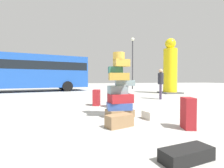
{
  "coord_description": "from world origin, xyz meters",
  "views": [
    {
      "loc": [
        -1.1,
        -4.73,
        1.08
      ],
      "look_at": [
        0.21,
        0.81,
        0.91
      ],
      "focal_mm": 26.53,
      "sensor_mm": 36.0,
      "label": 1
    }
  ],
  "objects_px": {
    "suitcase_black_upright_blue": "(121,103)",
    "suitcase_cream_white_trunk": "(157,114)",
    "suitcase_slate_right_side": "(112,100)",
    "suitcase_maroon_foreground_far": "(188,113)",
    "suitcase_maroon_behind_tower": "(97,98)",
    "suitcase_tower": "(120,92)",
    "parked_bus": "(23,70)",
    "lamp_post": "(133,55)",
    "person_bearded_onlooker": "(161,81)",
    "suitcase_black_foreground_near": "(187,154)",
    "yellow_dummy_statue": "(170,69)",
    "suitcase_brown_left_side": "(119,121)"
  },
  "relations": [
    {
      "from": "suitcase_brown_left_side",
      "to": "suitcase_maroon_foreground_far",
      "type": "bearing_deg",
      "value": -38.45
    },
    {
      "from": "suitcase_black_foreground_near",
      "to": "parked_bus",
      "type": "relative_size",
      "value": 0.07
    },
    {
      "from": "suitcase_black_upright_blue",
      "to": "suitcase_slate_right_side",
      "type": "height_order",
      "value": "suitcase_slate_right_side"
    },
    {
      "from": "suitcase_slate_right_side",
      "to": "suitcase_maroon_foreground_far",
      "type": "bearing_deg",
      "value": -75.8
    },
    {
      "from": "lamp_post",
      "to": "person_bearded_onlooker",
      "type": "bearing_deg",
      "value": -100.66
    },
    {
      "from": "parked_bus",
      "to": "suitcase_tower",
      "type": "bearing_deg",
      "value": -77.02
    },
    {
      "from": "suitcase_tower",
      "to": "yellow_dummy_statue",
      "type": "xyz_separation_m",
      "value": [
        5.92,
        6.7,
        1.15
      ]
    },
    {
      "from": "suitcase_tower",
      "to": "suitcase_brown_left_side",
      "type": "height_order",
      "value": "suitcase_tower"
    },
    {
      "from": "yellow_dummy_statue",
      "to": "suitcase_maroon_behind_tower",
      "type": "bearing_deg",
      "value": -143.89
    },
    {
      "from": "lamp_post",
      "to": "suitcase_black_upright_blue",
      "type": "bearing_deg",
      "value": -112.7
    },
    {
      "from": "suitcase_maroon_behind_tower",
      "to": "suitcase_tower",
      "type": "bearing_deg",
      "value": -59.94
    },
    {
      "from": "suitcase_black_upright_blue",
      "to": "yellow_dummy_statue",
      "type": "height_order",
      "value": "yellow_dummy_statue"
    },
    {
      "from": "suitcase_tower",
      "to": "suitcase_black_upright_blue",
      "type": "relative_size",
      "value": 2.75
    },
    {
      "from": "suitcase_cream_white_trunk",
      "to": "parked_bus",
      "type": "xyz_separation_m",
      "value": [
        -6.45,
        11.39,
        1.73
      ]
    },
    {
      "from": "suitcase_tower",
      "to": "suitcase_maroon_behind_tower",
      "type": "bearing_deg",
      "value": 100.24
    },
    {
      "from": "suitcase_maroon_foreground_far",
      "to": "suitcase_slate_right_side",
      "type": "height_order",
      "value": "suitcase_maroon_foreground_far"
    },
    {
      "from": "suitcase_black_foreground_near",
      "to": "suitcase_maroon_foreground_far",
      "type": "relative_size",
      "value": 1.07
    },
    {
      "from": "parked_bus",
      "to": "lamp_post",
      "type": "height_order",
      "value": "lamp_post"
    },
    {
      "from": "suitcase_black_foreground_near",
      "to": "lamp_post",
      "type": "xyz_separation_m",
      "value": [
        4.81,
        15.03,
        3.58
      ]
    },
    {
      "from": "yellow_dummy_statue",
      "to": "suitcase_cream_white_trunk",
      "type": "bearing_deg",
      "value": -124.81
    },
    {
      "from": "person_bearded_onlooker",
      "to": "parked_bus",
      "type": "xyz_separation_m",
      "value": [
        -8.78,
        7.48,
        0.86
      ]
    },
    {
      "from": "suitcase_black_upright_blue",
      "to": "suitcase_cream_white_trunk",
      "type": "distance_m",
      "value": 2.4
    },
    {
      "from": "suitcase_cream_white_trunk",
      "to": "suitcase_brown_left_side",
      "type": "bearing_deg",
      "value": -168.84
    },
    {
      "from": "suitcase_cream_white_trunk",
      "to": "suitcase_brown_left_side",
      "type": "relative_size",
      "value": 1.29
    },
    {
      "from": "suitcase_maroon_foreground_far",
      "to": "lamp_post",
      "type": "distance_m",
      "value": 14.71
    },
    {
      "from": "suitcase_tower",
      "to": "suitcase_black_foreground_near",
      "type": "bearing_deg",
      "value": -87.06
    },
    {
      "from": "suitcase_slate_right_side",
      "to": "yellow_dummy_statue",
      "type": "height_order",
      "value": "yellow_dummy_statue"
    },
    {
      "from": "lamp_post",
      "to": "yellow_dummy_statue",
      "type": "bearing_deg",
      "value": -80.19
    },
    {
      "from": "suitcase_maroon_foreground_far",
      "to": "suitcase_tower",
      "type": "bearing_deg",
      "value": 141.02
    },
    {
      "from": "suitcase_cream_white_trunk",
      "to": "person_bearded_onlooker",
      "type": "distance_m",
      "value": 4.64
    },
    {
      "from": "suitcase_black_foreground_near",
      "to": "parked_bus",
      "type": "height_order",
      "value": "parked_bus"
    },
    {
      "from": "suitcase_maroon_behind_tower",
      "to": "suitcase_maroon_foreground_far",
      "type": "height_order",
      "value": "suitcase_maroon_foreground_far"
    },
    {
      "from": "suitcase_black_foreground_near",
      "to": "suitcase_maroon_foreground_far",
      "type": "xyz_separation_m",
      "value": [
        0.97,
        1.22,
        0.25
      ]
    },
    {
      "from": "person_bearded_onlooker",
      "to": "suitcase_maroon_behind_tower",
      "type": "bearing_deg",
      "value": -37.36
    },
    {
      "from": "suitcase_tower",
      "to": "suitcase_cream_white_trunk",
      "type": "bearing_deg",
      "value": -24.43
    },
    {
      "from": "suitcase_tower",
      "to": "parked_bus",
      "type": "distance_m",
      "value": 12.31
    },
    {
      "from": "lamp_post",
      "to": "suitcase_tower",
      "type": "bearing_deg",
      "value": -111.92
    },
    {
      "from": "suitcase_black_upright_blue",
      "to": "person_bearded_onlooker",
      "type": "distance_m",
      "value": 3.21
    },
    {
      "from": "person_bearded_onlooker",
      "to": "lamp_post",
      "type": "height_order",
      "value": "lamp_post"
    },
    {
      "from": "parked_bus",
      "to": "lamp_post",
      "type": "distance_m",
      "value": 10.69
    },
    {
      "from": "suitcase_tower",
      "to": "person_bearded_onlooker",
      "type": "xyz_separation_m",
      "value": [
        3.29,
        3.48,
        0.26
      ]
    },
    {
      "from": "suitcase_tower",
      "to": "suitcase_maroon_foreground_far",
      "type": "xyz_separation_m",
      "value": [
        1.11,
        -1.5,
        -0.37
      ]
    },
    {
      "from": "suitcase_cream_white_trunk",
      "to": "yellow_dummy_statue",
      "type": "relative_size",
      "value": 0.19
    },
    {
      "from": "suitcase_black_foreground_near",
      "to": "suitcase_cream_white_trunk",
      "type": "distance_m",
      "value": 2.43
    },
    {
      "from": "suitcase_tower",
      "to": "suitcase_slate_right_side",
      "type": "bearing_deg",
      "value": 84.57
    },
    {
      "from": "suitcase_slate_right_side",
      "to": "parked_bus",
      "type": "distance_m",
      "value": 11.02
    },
    {
      "from": "suitcase_black_upright_blue",
      "to": "suitcase_maroon_foreground_far",
      "type": "bearing_deg",
      "value": -77.87
    },
    {
      "from": "suitcase_maroon_behind_tower",
      "to": "suitcase_cream_white_trunk",
      "type": "bearing_deg",
      "value": -42.44
    },
    {
      "from": "suitcase_maroon_foreground_far",
      "to": "lamp_post",
      "type": "bearing_deg",
      "value": 88.94
    },
    {
      "from": "suitcase_maroon_foreground_far",
      "to": "suitcase_cream_white_trunk",
      "type": "bearing_deg",
      "value": 112.84
    }
  ]
}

